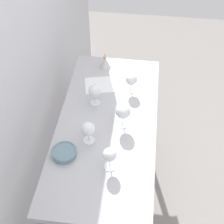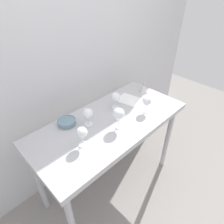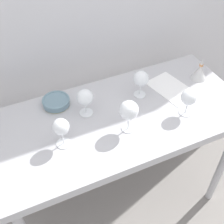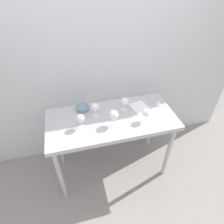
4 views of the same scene
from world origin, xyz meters
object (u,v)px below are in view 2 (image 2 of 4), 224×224
(wine_glass_far_left, at_px, (88,114))
(tasting_sheet_upper, at_px, (132,101))
(tasting_bowl, at_px, (67,122))
(wine_glass_near_left, at_px, (82,133))
(decanter_funnel, at_px, (144,89))
(wine_glass_far_right, at_px, (116,97))
(wine_glass_near_right, at_px, (147,101))
(wine_glass_near_center, at_px, (119,114))

(wine_glass_far_left, distance_m, tasting_sheet_upper, 0.54)
(wine_glass_far_left, bearing_deg, tasting_bowl, 134.75)
(wine_glass_near_left, xyz_separation_m, decanter_funnel, (0.91, 0.15, -0.07))
(wine_glass_far_right, bearing_deg, decanter_funnel, -1.83)
(wine_glass_far_right, distance_m, wine_glass_near_right, 0.28)
(wine_glass_near_center, height_order, tasting_sheet_upper, wine_glass_near_center)
(wine_glass_near_left, xyz_separation_m, tasting_bowl, (0.05, 0.28, -0.09))
(wine_glass_near_center, distance_m, tasting_bowl, 0.44)
(wine_glass_far_left, distance_m, wine_glass_near_right, 0.53)
(wine_glass_far_right, relative_size, tasting_sheet_upper, 0.58)
(wine_glass_near_left, xyz_separation_m, wine_glass_near_right, (0.66, -0.07, -0.01))
(wine_glass_far_left, height_order, decanter_funnel, wine_glass_far_left)
(wine_glass_far_right, distance_m, wine_glass_near_left, 0.54)
(wine_glass_near_right, distance_m, tasting_sheet_upper, 0.23)
(wine_glass_near_right, bearing_deg, tasting_bowl, 150.27)
(decanter_funnel, bearing_deg, wine_glass_near_left, -170.37)
(wine_glass_far_right, height_order, tasting_sheet_upper, wine_glass_far_right)
(tasting_sheet_upper, distance_m, tasting_bowl, 0.67)
(wine_glass_far_right, distance_m, tasting_sheet_upper, 0.23)
(wine_glass_near_left, height_order, tasting_sheet_upper, wine_glass_near_left)
(decanter_funnel, bearing_deg, wine_glass_near_center, -161.27)
(wine_glass_far_right, bearing_deg, wine_glass_near_center, -130.80)
(wine_glass_far_left, relative_size, tasting_bowl, 1.04)
(wine_glass_far_left, bearing_deg, tasting_sheet_upper, -2.16)
(wine_glass_near_left, relative_size, tasting_sheet_upper, 0.58)
(tasting_bowl, distance_m, decanter_funnel, 0.87)
(wine_glass_near_right, height_order, tasting_bowl, wine_glass_near_right)
(wine_glass_far_right, xyz_separation_m, wine_glass_near_right, (0.15, -0.23, -0.01))
(wine_glass_near_left, distance_m, wine_glass_near_right, 0.67)
(wine_glass_far_left, relative_size, wine_glass_near_left, 0.98)
(wine_glass_near_left, bearing_deg, wine_glass_far_right, 18.17)
(wine_glass_near_center, relative_size, tasting_bowl, 1.19)
(wine_glass_far_left, relative_size, wine_glass_near_right, 1.02)
(wine_glass_far_left, distance_m, tasting_bowl, 0.20)
(wine_glass_near_right, bearing_deg, wine_glass_far_left, 155.44)
(wine_glass_near_center, xyz_separation_m, wine_glass_far_right, (0.18, 0.21, -0.02))
(tasting_bowl, bearing_deg, wine_glass_far_left, -45.25)
(tasting_sheet_upper, bearing_deg, wine_glass_near_right, -115.36)
(tasting_bowl, relative_size, decanter_funnel, 1.06)
(tasting_bowl, bearing_deg, decanter_funnel, -8.46)
(tasting_bowl, bearing_deg, wine_glass_far_right, -14.05)
(wine_glass_near_center, relative_size, wine_glass_near_left, 1.12)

